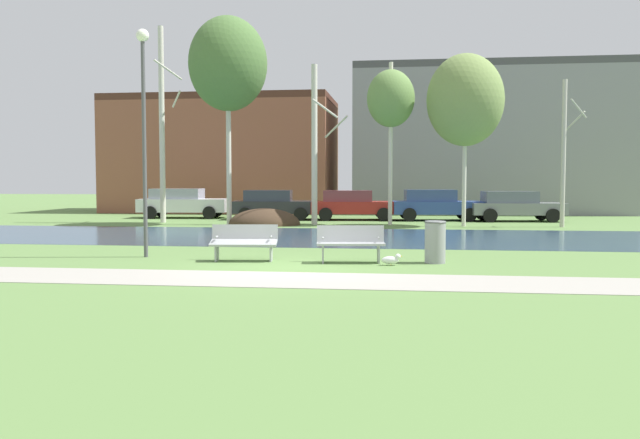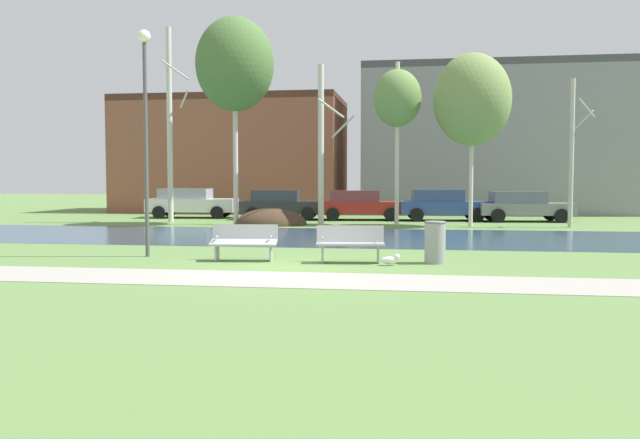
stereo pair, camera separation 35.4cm
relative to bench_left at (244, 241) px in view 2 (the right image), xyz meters
name	(u,v)px [view 2 (the right image)]	position (x,y,z in m)	size (l,w,h in m)	color
ground_plane	(340,232)	(1.30, 8.87, -0.47)	(120.00, 120.00, 0.00)	#5B7F42
paved_path_strip	(271,279)	(1.30, -2.85, -0.47)	(60.00, 2.04, 0.01)	#9E998E
river_band	(334,237)	(1.30, 6.97, -0.47)	(80.00, 7.59, 0.01)	#2D475B
soil_mound	(271,225)	(-2.18, 12.60, -0.47)	(3.14, 2.65, 1.43)	#423021
bench_left	(244,241)	(0.00, 0.00, 0.00)	(1.65, 0.74, 0.87)	#9EA0A3
bench_right	(350,243)	(2.58, 0.00, 0.00)	(1.65, 0.74, 0.87)	#9EA0A3
trash_bin	(435,242)	(4.56, 0.16, 0.04)	(0.51, 0.51, 0.99)	gray
seagull	(390,260)	(3.55, -0.40, -0.34)	(0.48, 0.18, 0.27)	white
streetlamp	(145,108)	(-2.66, 0.47, 3.30)	(0.32, 0.32, 5.71)	#4C4C51
birch_far_left	(170,124)	(-7.08, 13.50, 4.03)	(1.15, 1.96, 8.87)	beige
birch_left	(235,65)	(-3.73, 12.54, 6.46)	(3.38, 3.38, 8.98)	beige
birch_center_left	(322,144)	(0.01, 12.97, 3.05)	(1.62, 2.50, 6.92)	beige
birch_center	(397,99)	(3.24, 13.18, 4.93)	(2.05, 2.05, 6.97)	beige
birch_center_right	(472,100)	(6.34, 12.75, 4.79)	(3.19, 3.19, 7.19)	beige
birch_right	(572,152)	(10.36, 12.76, 2.63)	(0.96, 1.66, 6.06)	#BCB7A8
parked_van_nearest_white	(191,202)	(-7.42, 17.11, 0.32)	(4.62, 2.42, 1.51)	silver
parked_sedan_second_dark	(281,204)	(-2.55, 16.39, 0.29)	(4.17, 2.36, 1.45)	#282B30
parked_hatch_third_red	(360,204)	(1.35, 16.55, 0.29)	(4.31, 2.40, 1.44)	maroon
parked_wagon_fourth_blue	(443,204)	(5.32, 16.62, 0.31)	(4.38, 2.33, 1.48)	#2D4793
parked_suv_fifth_grey	(523,206)	(9.00, 16.43, 0.28)	(4.44, 2.30, 1.41)	slate
building_brick_low	(234,155)	(-7.20, 24.52, 3.00)	(13.40, 7.22, 6.94)	brown
building_grey_warehouse	(496,140)	(8.69, 24.86, 3.81)	(15.49, 6.56, 8.56)	gray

